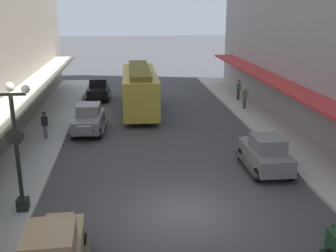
{
  "coord_description": "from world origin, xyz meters",
  "views": [
    {
      "loc": [
        -2.22,
        -14.4,
        7.95
      ],
      "look_at": [
        0.0,
        6.0,
        1.8
      ],
      "focal_mm": 42.92,
      "sensor_mm": 36.0,
      "label": 1
    }
  ],
  "objects_px": {
    "parked_car_0": "(98,89)",
    "streetcar": "(140,88)",
    "pedestrian_1": "(245,98)",
    "parked_car_1": "(89,118)",
    "pedestrian_0": "(238,90)",
    "pedestrian_2": "(45,125)",
    "parked_car_3": "(265,152)",
    "fire_hydrant": "(282,144)",
    "lamp_post_with_clock": "(16,143)"
  },
  "relations": [
    {
      "from": "pedestrian_0",
      "to": "lamp_post_with_clock",
      "type": "bearing_deg",
      "value": -127.32
    },
    {
      "from": "streetcar",
      "to": "pedestrian_2",
      "type": "height_order",
      "value": "streetcar"
    },
    {
      "from": "streetcar",
      "to": "pedestrian_2",
      "type": "relative_size",
      "value": 5.76
    },
    {
      "from": "parked_car_0",
      "to": "parked_car_3",
      "type": "height_order",
      "value": "same"
    },
    {
      "from": "lamp_post_with_clock",
      "to": "fire_hydrant",
      "type": "bearing_deg",
      "value": 22.77
    },
    {
      "from": "fire_hydrant",
      "to": "pedestrian_2",
      "type": "distance_m",
      "value": 13.98
    },
    {
      "from": "parked_car_0",
      "to": "fire_hydrant",
      "type": "relative_size",
      "value": 5.21
    },
    {
      "from": "lamp_post_with_clock",
      "to": "parked_car_0",
      "type": "bearing_deg",
      "value": 84.88
    },
    {
      "from": "parked_car_1",
      "to": "parked_car_0",
      "type": "bearing_deg",
      "value": 89.59
    },
    {
      "from": "parked_car_0",
      "to": "fire_hydrant",
      "type": "height_order",
      "value": "parked_car_0"
    },
    {
      "from": "parked_car_3",
      "to": "lamp_post_with_clock",
      "type": "height_order",
      "value": "lamp_post_with_clock"
    },
    {
      "from": "pedestrian_0",
      "to": "pedestrian_1",
      "type": "xyz_separation_m",
      "value": [
        -0.36,
        -3.05,
        -0.02
      ]
    },
    {
      "from": "parked_car_3",
      "to": "fire_hydrant",
      "type": "bearing_deg",
      "value": 51.19
    },
    {
      "from": "parked_car_0",
      "to": "parked_car_1",
      "type": "distance_m",
      "value": 9.84
    },
    {
      "from": "parked_car_0",
      "to": "parked_car_1",
      "type": "bearing_deg",
      "value": -90.41
    },
    {
      "from": "parked_car_0",
      "to": "streetcar",
      "type": "distance_m",
      "value": 6.03
    },
    {
      "from": "parked_car_3",
      "to": "pedestrian_1",
      "type": "height_order",
      "value": "parked_car_3"
    },
    {
      "from": "parked_car_0",
      "to": "pedestrian_0",
      "type": "distance_m",
      "value": 12.28
    },
    {
      "from": "pedestrian_0",
      "to": "parked_car_3",
      "type": "bearing_deg",
      "value": -100.79
    },
    {
      "from": "parked_car_0",
      "to": "streetcar",
      "type": "relative_size",
      "value": 0.44
    },
    {
      "from": "parked_car_0",
      "to": "lamp_post_with_clock",
      "type": "bearing_deg",
      "value": -95.12
    },
    {
      "from": "lamp_post_with_clock",
      "to": "pedestrian_1",
      "type": "height_order",
      "value": "lamp_post_with_clock"
    },
    {
      "from": "parked_car_1",
      "to": "pedestrian_0",
      "type": "distance_m",
      "value": 14.33
    },
    {
      "from": "lamp_post_with_clock",
      "to": "parked_car_3",
      "type": "bearing_deg",
      "value": 16.3
    },
    {
      "from": "streetcar",
      "to": "pedestrian_2",
      "type": "bearing_deg",
      "value": -132.48
    },
    {
      "from": "parked_car_0",
      "to": "pedestrian_1",
      "type": "xyz_separation_m",
      "value": [
        11.71,
        -5.28,
        0.05
      ]
    },
    {
      "from": "fire_hydrant",
      "to": "parked_car_0",
      "type": "bearing_deg",
      "value": 125.84
    },
    {
      "from": "fire_hydrant",
      "to": "pedestrian_2",
      "type": "relative_size",
      "value": 0.49
    },
    {
      "from": "parked_car_1",
      "to": "fire_hydrant",
      "type": "bearing_deg",
      "value": -25.65
    },
    {
      "from": "streetcar",
      "to": "pedestrian_1",
      "type": "xyz_separation_m",
      "value": [
        8.25,
        -0.44,
        -0.91
      ]
    },
    {
      "from": "parked_car_3",
      "to": "pedestrian_2",
      "type": "distance_m",
      "value": 13.13
    },
    {
      "from": "parked_car_3",
      "to": "pedestrian_0",
      "type": "distance_m",
      "value": 15.28
    },
    {
      "from": "pedestrian_0",
      "to": "pedestrian_1",
      "type": "bearing_deg",
      "value": -96.73
    },
    {
      "from": "parked_car_1",
      "to": "pedestrian_1",
      "type": "xyz_separation_m",
      "value": [
        11.78,
        4.56,
        0.05
      ]
    },
    {
      "from": "parked_car_1",
      "to": "pedestrian_2",
      "type": "xyz_separation_m",
      "value": [
        -2.49,
        -1.58,
        0.07
      ]
    },
    {
      "from": "pedestrian_1",
      "to": "pedestrian_2",
      "type": "xyz_separation_m",
      "value": [
        -14.27,
        -6.14,
        0.02
      ]
    },
    {
      "from": "pedestrian_2",
      "to": "parked_car_3",
      "type": "bearing_deg",
      "value": -26.32
    },
    {
      "from": "pedestrian_1",
      "to": "pedestrian_2",
      "type": "distance_m",
      "value": 15.54
    },
    {
      "from": "parked_car_3",
      "to": "pedestrian_2",
      "type": "bearing_deg",
      "value": 153.68
    },
    {
      "from": "parked_car_1",
      "to": "lamp_post_with_clock",
      "type": "distance_m",
      "value": 10.96
    },
    {
      "from": "parked_car_0",
      "to": "fire_hydrant",
      "type": "distance_m",
      "value": 18.65
    },
    {
      "from": "fire_hydrant",
      "to": "pedestrian_1",
      "type": "height_order",
      "value": "pedestrian_1"
    },
    {
      "from": "parked_car_0",
      "to": "streetcar",
      "type": "bearing_deg",
      "value": -54.43
    },
    {
      "from": "streetcar",
      "to": "lamp_post_with_clock",
      "type": "bearing_deg",
      "value": -108.72
    },
    {
      "from": "parked_car_0",
      "to": "pedestrian_1",
      "type": "distance_m",
      "value": 12.85
    },
    {
      "from": "parked_car_0",
      "to": "parked_car_1",
      "type": "height_order",
      "value": "same"
    },
    {
      "from": "parked_car_3",
      "to": "pedestrian_0",
      "type": "bearing_deg",
      "value": 79.21
    },
    {
      "from": "parked_car_0",
      "to": "pedestrian_0",
      "type": "height_order",
      "value": "parked_car_0"
    },
    {
      "from": "lamp_post_with_clock",
      "to": "pedestrian_0",
      "type": "relative_size",
      "value": 3.09
    },
    {
      "from": "parked_car_1",
      "to": "pedestrian_1",
      "type": "height_order",
      "value": "parked_car_1"
    }
  ]
}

